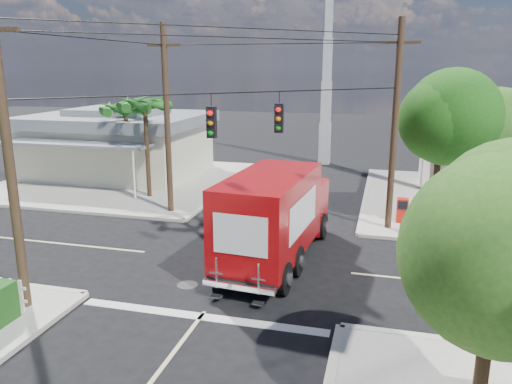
% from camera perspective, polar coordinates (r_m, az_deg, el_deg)
% --- Properties ---
extents(ground, '(120.00, 120.00, 0.00)m').
position_cam_1_polar(ground, '(18.73, -1.58, -8.00)').
color(ground, black).
rests_on(ground, ground).
extents(sidewalk_ne, '(14.12, 14.12, 0.14)m').
position_cam_1_polar(sidewalk_ne, '(29.01, 26.16, -1.25)').
color(sidewalk_ne, '#A6A096').
rests_on(sidewalk_ne, ground).
extents(sidewalk_nw, '(14.12, 14.12, 0.14)m').
position_cam_1_polar(sidewalk_nw, '(32.49, -14.72, 1.30)').
color(sidewalk_nw, '#A6A096').
rests_on(sidewalk_nw, ground).
extents(road_markings, '(32.00, 32.00, 0.01)m').
position_cam_1_polar(road_markings, '(17.44, -2.96, -9.76)').
color(road_markings, beige).
rests_on(road_markings, ground).
extents(building_nw, '(10.80, 10.20, 4.30)m').
position_cam_1_polar(building_nw, '(34.00, -15.30, 5.51)').
color(building_nw, beige).
rests_on(building_nw, sidewalk_nw).
extents(radio_tower, '(0.80, 0.80, 17.00)m').
position_cam_1_polar(radio_tower, '(36.92, 8.08, 11.87)').
color(radio_tower, silver).
rests_on(radio_tower, ground).
extents(tree_ne_front, '(4.21, 4.14, 6.66)m').
position_cam_1_polar(tree_ne_front, '(23.61, 20.48, 7.71)').
color(tree_ne_front, '#422D1C').
rests_on(tree_ne_front, sidewalk_ne).
extents(tree_ne_back, '(3.77, 3.66, 5.82)m').
position_cam_1_polar(tree_ne_back, '(26.21, 25.62, 6.50)').
color(tree_ne_back, '#422D1C').
rests_on(tree_ne_back, sidewalk_ne).
extents(tree_se, '(3.67, 3.54, 5.62)m').
position_cam_1_polar(tree_se, '(10.09, 26.08, -4.88)').
color(tree_se, '#422D1C').
rests_on(tree_se, sidewalk_se).
extents(palm_nw_front, '(3.01, 3.08, 5.59)m').
position_cam_1_polar(palm_nw_front, '(27.21, -12.59, 9.60)').
color(palm_nw_front, '#422D1C').
rests_on(palm_nw_front, sidewalk_nw).
extents(palm_nw_back, '(3.01, 3.08, 5.19)m').
position_cam_1_polar(palm_nw_back, '(29.50, -14.71, 9.09)').
color(palm_nw_back, '#422D1C').
rests_on(palm_nw_back, sidewalk_nw).
extents(utility_poles, '(12.00, 10.68, 9.00)m').
position_cam_1_polar(utility_poles, '(19.50, -4.84, 7.08)').
color(utility_poles, '#473321').
rests_on(utility_poles, ground).
extents(vending_boxes, '(1.90, 0.50, 1.10)m').
position_cam_1_polar(vending_boxes, '(23.76, 18.05, -2.10)').
color(vending_boxes, red).
rests_on(vending_boxes, sidewalk_ne).
extents(delivery_truck, '(3.11, 8.06, 3.41)m').
position_cam_1_polar(delivery_truck, '(18.37, 2.23, -2.72)').
color(delivery_truck, black).
rests_on(delivery_truck, ground).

